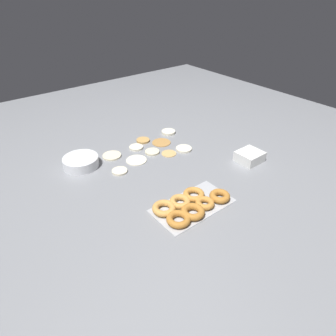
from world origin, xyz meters
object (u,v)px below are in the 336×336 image
Objects in this scene: pancake_7 at (120,171)px; batter_bowl at (81,162)px; pancake_2 at (136,160)px; pancake_9 at (184,149)px; pancake_4 at (152,152)px; pancake_6 at (168,132)px; pancake_3 at (143,140)px; pancake_0 at (161,142)px; donut_tray at (190,205)px; pancake_1 at (112,156)px; pancake_5 at (169,153)px; pancake_8 at (136,147)px; container_stack at (250,156)px.

pancake_7 is 0.43× the size of batter_bowl.
pancake_2 is 0.29m from pancake_9.
pancake_6 reaches higher than pancake_4.
pancake_3 is at bearing 46.48° from pancake_2.
pancake_0 is 0.38m from pancake_7.
pancake_7 is at bearing 102.13° from donut_tray.
pancake_1 is 0.15m from pancake_2.
pancake_6 reaches higher than pancake_2.
pancake_0 is 0.99× the size of pancake_2.
pancake_7 is (-0.25, -0.06, -0.00)m from pancake_4.
donut_tray is (-0.04, -0.48, 0.01)m from pancake_2.
pancake_1 is at bearing -175.36° from pancake_6.
pancake_5 is 0.92× the size of pancake_9.
pancake_2 is 0.29m from batter_bowl.
batter_bowl reaches higher than pancake_5.
pancake_9 is at bearing -27.19° from pancake_4.
donut_tray reaches higher than pancake_7.
pancake_7 reaches higher than pancake_0.
pancake_9 reaches higher than pancake_2.
pancake_4 is (0.12, 0.02, 0.00)m from pancake_2.
pancake_8 is (0.21, 0.16, 0.00)m from pancake_7.
pancake_4 is at bearing 134.87° from pancake_5.
donut_tray is at bearing -106.63° from pancake_3.
pancake_9 is at bearing -41.81° from pancake_8.
pancake_6 is at bearing 22.54° from pancake_7.
pancake_3 is 0.27m from pancake_9.
donut_tray is 0.53m from container_stack.
pancake_1 is 0.17m from pancake_7.
container_stack reaches higher than pancake_1.
pancake_5 is 0.96× the size of pancake_6.
pancake_2 is 0.48m from donut_tray.
pancake_8 is 0.28m from pancake_9.
pancake_3 is at bearing 131.04° from pancake_0.
pancake_2 is 1.28× the size of pancake_6.
pancake_8 reaches higher than pancake_0.
pancake_4 is 1.03× the size of pancake_7.
pancake_3 reaches higher than pancake_2.
pancake_8 reaches higher than pancake_2.
pancake_5 is (-0.05, -0.13, 0.00)m from pancake_0.
pancake_3 is 0.35m from pancake_7.
pancake_6 is 0.96× the size of pancake_9.
pancake_0 is 0.11m from pancake_3.
pancake_8 is at bearing 138.19° from pancake_9.
pancake_5 is 0.48m from batter_bowl.
pancake_6 is at bearing -2.58° from pancake_3.
pancake_6 is 0.24m from pancake_9.
batter_bowl is (-0.54, 0.20, 0.02)m from pancake_9.
pancake_3 is 0.88× the size of pancake_9.
pancake_4 is 0.27m from pancake_6.
pancake_6 is 0.28m from pancake_8.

